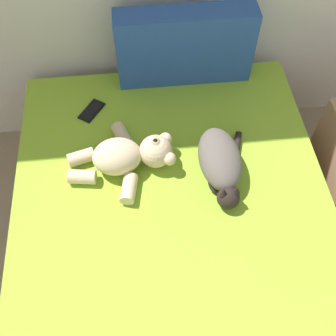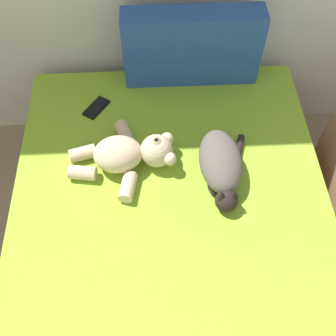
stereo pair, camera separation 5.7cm
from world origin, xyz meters
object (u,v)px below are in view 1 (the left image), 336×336
at_px(cat, 221,163).
at_px(patterned_cushion, 185,46).
at_px(cell_phone, 92,111).
at_px(bed, 175,250).
at_px(teddy_bear, 128,156).

bearing_deg(cat, patterned_cushion, 97.36).
height_order(patterned_cushion, cell_phone, patterned_cushion).
bearing_deg(patterned_cushion, cell_phone, -157.40).
bearing_deg(patterned_cushion, bed, -99.38).
distance_m(bed, cell_phone, 0.82).
relative_size(cat, cell_phone, 2.62).
bearing_deg(cat, cell_phone, 143.36).
relative_size(teddy_bear, cell_phone, 3.07).
distance_m(patterned_cushion, teddy_bear, 0.66).
relative_size(cat, teddy_bear, 0.85).
distance_m(teddy_bear, cell_phone, 0.40).
height_order(cat, cell_phone, cat).
bearing_deg(cat, teddy_bear, 168.62).
distance_m(cat, teddy_bear, 0.42).
bearing_deg(cell_phone, bed, -62.62).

